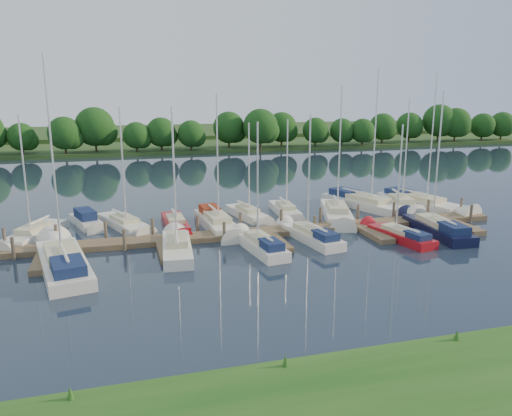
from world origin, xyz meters
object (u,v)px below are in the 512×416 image
object	(u,v)px
motorboat	(87,222)
sailboat_s_2	(260,246)
dock	(268,234)
sailboat_n_0	(33,236)
sailboat_n_5	(248,215)

from	to	relation	value
motorboat	sailboat_s_2	distance (m)	15.91
dock	sailboat_n_0	bearing A→B (deg)	166.60
sailboat_n_0	sailboat_n_5	distance (m)	17.55
motorboat	sailboat_s_2	world-z (taller)	sailboat_s_2
sailboat_n_0	sailboat_s_2	size ratio (longest dim) A/B	1.04
sailboat_n_0	sailboat_s_2	xyz separation A→B (m)	(15.94, -7.16, 0.05)
sailboat_n_0	motorboat	distance (m)	4.81
sailboat_n_5	sailboat_n_0	bearing A→B (deg)	-5.67
dock	sailboat_n_0	size ratio (longest dim) A/B	4.07
sailboat_n_0	sailboat_n_5	size ratio (longest dim) A/B	1.12
dock	sailboat_s_2	distance (m)	3.37
motorboat	sailboat_n_5	world-z (taller)	sailboat_n_5
dock	sailboat_n_5	world-z (taller)	sailboat_n_5
sailboat_n_0	motorboat	bearing A→B (deg)	-117.46
dock	motorboat	bearing A→B (deg)	152.34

